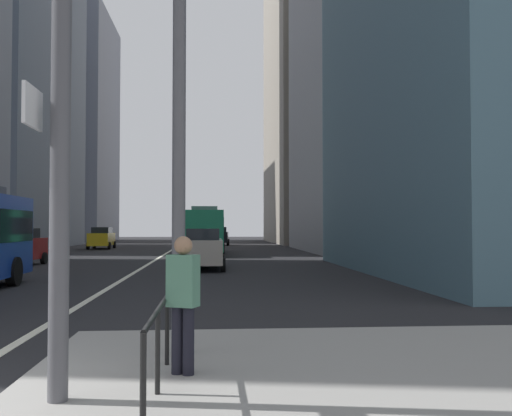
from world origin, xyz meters
name	(u,v)px	position (x,y,z in m)	size (l,w,h in m)	color
ground_plane	(138,271)	(0.00, 20.00, 0.00)	(160.00, 160.00, 0.00)	black
lane_centre_line	(158,258)	(0.00, 30.00, 0.01)	(0.20, 80.00, 0.01)	beige
office_tower_left_far	(69,128)	(-16.00, 71.42, 15.28)	(11.01, 16.54, 30.55)	slate
office_tower_right_mid	(377,44)	(17.00, 38.92, 17.15)	(12.05, 19.72, 34.29)	#9E9EA3
office_tower_right_far	(322,83)	(17.00, 62.57, 19.90)	(12.49, 22.80, 39.79)	gray
city_bus_red_receding	(205,229)	(2.87, 35.61, 1.84)	(2.76, 11.77, 3.40)	#198456
car_oncoming_mid	(102,238)	(-6.48, 45.24, 0.99)	(2.14, 4.61, 1.94)	gold
car_receding_near	(203,249)	(2.99, 20.40, 0.99)	(2.05, 4.57, 1.94)	#B2A899
car_receding_far	(220,236)	(4.21, 53.95, 0.99)	(2.21, 4.36, 1.94)	black
car_oncoming_far	(17,247)	(-6.61, 23.41, 0.99)	(2.20, 4.39, 1.94)	maroon
street_lamp_post	(180,14)	(2.92, 1.97, 5.28)	(5.50, 0.32, 8.00)	#56565B
pedestrian_railing	(163,321)	(2.80, 0.68, 0.87)	(0.06, 4.16, 0.98)	black
pedestrian_walking	(183,297)	(3.04, 0.83, 1.15)	(0.44, 0.37, 1.78)	black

